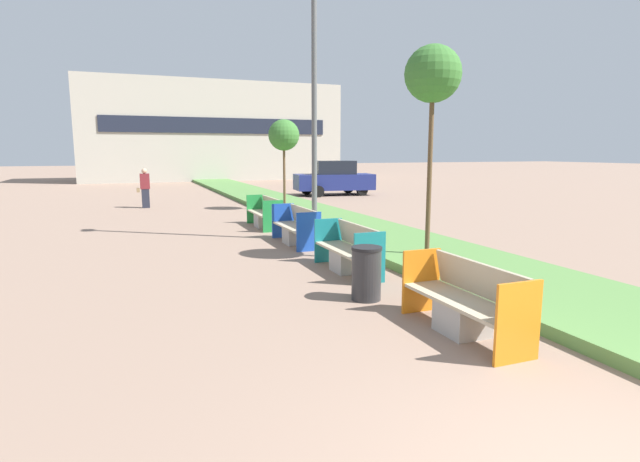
# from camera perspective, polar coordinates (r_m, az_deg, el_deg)

# --- Properties ---
(planter_grass_strip) EXTENTS (2.80, 120.00, 0.18)m
(planter_grass_strip) POSITION_cam_1_polar(r_m,az_deg,el_deg) (15.33, 3.17, 0.57)
(planter_grass_strip) COLOR #568442
(planter_grass_strip) RESTS_ON ground
(building_backdrop) EXTENTS (20.75, 6.19, 7.90)m
(building_backdrop) POSITION_cam_1_polar(r_m,az_deg,el_deg) (43.61, -12.15, 11.00)
(building_backdrop) COLOR #B2AD9E
(building_backdrop) RESTS_ON ground
(bench_orange_frame) EXTENTS (0.65, 2.01, 0.94)m
(bench_orange_frame) POSITION_cam_1_polar(r_m,az_deg,el_deg) (6.83, 16.21, -8.27)
(bench_orange_frame) COLOR #ADA8A0
(bench_orange_frame) RESTS_ON ground
(bench_teal_frame) EXTENTS (0.65, 2.00, 0.94)m
(bench_teal_frame) POSITION_cam_1_polar(r_m,az_deg,el_deg) (9.86, 3.29, -2.59)
(bench_teal_frame) COLOR #ADA8A0
(bench_teal_frame) RESTS_ON ground
(bench_blue_frame) EXTENTS (0.65, 2.13, 0.94)m
(bench_blue_frame) POSITION_cam_1_polar(r_m,az_deg,el_deg) (12.83, -2.72, 0.16)
(bench_blue_frame) COLOR #ADA8A0
(bench_blue_frame) RESTS_ON ground
(bench_green_frame) EXTENTS (0.65, 2.09, 0.94)m
(bench_green_frame) POSITION_cam_1_polar(r_m,az_deg,el_deg) (15.73, -6.29, 1.77)
(bench_green_frame) COLOR #ADA8A0
(bench_green_frame) RESTS_ON ground
(litter_bin) EXTENTS (0.49, 0.49, 0.86)m
(litter_bin) POSITION_cam_1_polar(r_m,az_deg,el_deg) (8.03, 5.32, -4.82)
(litter_bin) COLOR #2D2D30
(litter_bin) RESTS_ON ground
(street_lamp_post) EXTENTS (0.24, 0.44, 7.93)m
(street_lamp_post) POSITION_cam_1_polar(r_m,az_deg,el_deg) (13.31, -0.67, 17.69)
(street_lamp_post) COLOR #56595B
(street_lamp_post) RESTS_ON ground
(sapling_tree_near) EXTENTS (1.16, 1.16, 4.50)m
(sapling_tree_near) POSITION_cam_1_polar(r_m,az_deg,el_deg) (10.89, 12.78, 16.88)
(sapling_tree_near) COLOR brown
(sapling_tree_near) RESTS_ON ground
(sapling_tree_far) EXTENTS (1.23, 1.23, 3.61)m
(sapling_tree_far) POSITION_cam_1_polar(r_m,az_deg,el_deg) (20.19, -4.15, 10.82)
(sapling_tree_far) COLOR brown
(sapling_tree_far) RESTS_ON ground
(pedestrian_walking) EXTENTS (0.53, 0.24, 1.66)m
(pedestrian_walking) POSITION_cam_1_polar(r_m,az_deg,el_deg) (22.22, -19.38, 4.66)
(pedestrian_walking) COLOR #232633
(pedestrian_walking) RESTS_ON ground
(parked_car_distant) EXTENTS (4.39, 2.29, 1.86)m
(parked_car_distant) POSITION_cam_1_polar(r_m,az_deg,el_deg) (27.15, 1.61, 6.04)
(parked_car_distant) COLOR navy
(parked_car_distant) RESTS_ON ground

